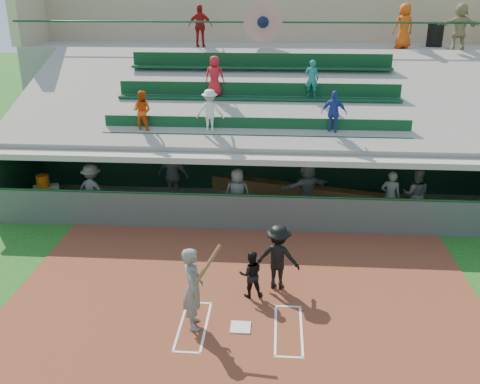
# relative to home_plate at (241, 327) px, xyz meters

# --- Properties ---
(ground) EXTENTS (100.00, 100.00, 0.00)m
(ground) POSITION_rel_home_plate_xyz_m (0.00, 0.00, -0.04)
(ground) COLOR #194F16
(ground) RESTS_ON ground
(dirt_slab) EXTENTS (11.00, 9.00, 0.02)m
(dirt_slab) POSITION_rel_home_plate_xyz_m (0.00, 0.50, -0.03)
(dirt_slab) COLOR #612B1B
(dirt_slab) RESTS_ON ground
(home_plate) EXTENTS (0.43, 0.43, 0.03)m
(home_plate) POSITION_rel_home_plate_xyz_m (0.00, 0.00, 0.00)
(home_plate) COLOR silver
(home_plate) RESTS_ON dirt_slab
(batters_box_chalk) EXTENTS (2.65, 1.85, 0.01)m
(batters_box_chalk) POSITION_rel_home_plate_xyz_m (0.00, 0.00, -0.01)
(batters_box_chalk) COLOR white
(batters_box_chalk) RESTS_ON dirt_slab
(dugout_floor) EXTENTS (16.00, 3.50, 0.04)m
(dugout_floor) POSITION_rel_home_plate_xyz_m (0.00, 6.75, -0.02)
(dugout_floor) COLOR gray
(dugout_floor) RESTS_ON ground
(concourse_slab) EXTENTS (20.00, 3.00, 4.60)m
(concourse_slab) POSITION_rel_home_plate_xyz_m (0.00, 13.50, 2.26)
(concourse_slab) COLOR gray
(concourse_slab) RESTS_ON ground
(grandstand) EXTENTS (20.40, 10.40, 7.80)m
(grandstand) POSITION_rel_home_plate_xyz_m (-0.01, 10.51, 2.23)
(grandstand) COLOR #4C524D
(grandstand) RESTS_ON ground
(batter_at_plate) EXTENTS (0.91, 0.79, 1.95)m
(batter_at_plate) POSITION_rel_home_plate_xyz_m (-1.00, 0.02, 0.92)
(batter_at_plate) COLOR #5D605A
(batter_at_plate) RESTS_ON dirt_slab
(catcher) EXTENTS (0.63, 0.53, 1.16)m
(catcher) POSITION_rel_home_plate_xyz_m (0.15, 1.30, 0.56)
(catcher) COLOR black
(catcher) RESTS_ON dirt_slab
(home_umpire) EXTENTS (1.15, 0.79, 1.63)m
(home_umpire) POSITION_rel_home_plate_xyz_m (0.77, 1.75, 0.80)
(home_umpire) COLOR black
(home_umpire) RESTS_ON dirt_slab
(dugout_bench) EXTENTS (14.97, 4.85, 0.46)m
(dugout_bench) POSITION_rel_home_plate_xyz_m (0.14, 8.09, 0.24)
(dugout_bench) COLOR olive
(dugout_bench) RESTS_ON dugout_floor
(white_table) EXTENTS (0.99, 0.88, 0.71)m
(white_table) POSITION_rel_home_plate_xyz_m (-6.84, 6.23, 0.36)
(white_table) COLOR white
(white_table) RESTS_ON dugout_floor
(water_cooler) EXTENTS (0.41, 0.41, 0.41)m
(water_cooler) POSITION_rel_home_plate_xyz_m (-6.91, 6.22, 0.92)
(water_cooler) COLOR #E1600D
(water_cooler) RESTS_ON white_table
(dugout_player_a) EXTENTS (1.21, 0.88, 1.68)m
(dugout_player_a) POSITION_rel_home_plate_xyz_m (-5.11, 5.73, 0.85)
(dugout_player_a) COLOR #5C5E59
(dugout_player_a) RESTS_ON dugout_floor
(dugout_player_b) EXTENTS (1.20, 0.77, 1.90)m
(dugout_player_b) POSITION_rel_home_plate_xyz_m (-2.75, 6.97, 0.96)
(dugout_player_b) COLOR #62645F
(dugout_player_b) RESTS_ON dugout_floor
(dugout_player_c) EXTENTS (0.83, 0.56, 1.65)m
(dugout_player_c) POSITION_rel_home_plate_xyz_m (-0.51, 5.74, 0.83)
(dugout_player_c) COLOR #62645F
(dugout_player_c) RESTS_ON dugout_floor
(dugout_player_d) EXTENTS (1.72, 1.25, 1.80)m
(dugout_player_d) POSITION_rel_home_plate_xyz_m (1.64, 6.22, 0.90)
(dugout_player_d) COLOR #5C5F59
(dugout_player_d) RESTS_ON dugout_floor
(dugout_player_e) EXTENTS (0.67, 0.51, 1.65)m
(dugout_player_e) POSITION_rel_home_plate_xyz_m (4.17, 5.88, 0.83)
(dugout_player_e) COLOR #5D605B
(dugout_player_e) RESTS_ON dugout_floor
(dugout_player_f) EXTENTS (0.91, 0.78, 1.65)m
(dugout_player_f) POSITION_rel_home_plate_xyz_m (4.99, 6.14, 0.83)
(dugout_player_f) COLOR #575954
(dugout_player_f) RESTS_ON dugout_floor
(trash_bin) EXTENTS (0.63, 0.63, 0.95)m
(trash_bin) POSITION_rel_home_plate_xyz_m (6.92, 13.30, 5.04)
(trash_bin) COLOR black
(trash_bin) RESTS_ON concourse_slab
(concourse_staff_a) EXTENTS (0.96, 0.41, 1.63)m
(concourse_staff_a) POSITION_rel_home_plate_xyz_m (-2.51, 12.39, 5.38)
(concourse_staff_a) COLOR #A01312
(concourse_staff_a) RESTS_ON concourse_slab
(concourse_staff_b) EXTENTS (0.96, 0.79, 1.69)m
(concourse_staff_b) POSITION_rel_home_plate_xyz_m (5.48, 12.55, 5.41)
(concourse_staff_b) COLOR #CE460C
(concourse_staff_b) RESTS_ON concourse_slab
(concourse_staff_c) EXTENTS (1.66, 0.70, 1.73)m
(concourse_staff_c) POSITION_rel_home_plate_xyz_m (7.49, 12.17, 5.43)
(concourse_staff_c) COLOR tan
(concourse_staff_c) RESTS_ON concourse_slab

